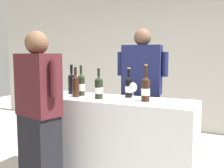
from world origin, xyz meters
TOP-DOWN VIEW (x-y plane):
  - wall_back at (0.00, 2.60)m, footprint 8.00×0.10m
  - counter at (0.00, 0.00)m, footprint 1.85×0.53m
  - wine_bottle_0 at (0.20, 0.13)m, footprint 0.07×0.07m
  - wine_bottle_1 at (-0.04, -0.07)m, footprint 0.09×0.09m
  - wine_bottle_2 at (0.43, -0.01)m, footprint 0.08×0.08m
  - wine_bottle_3 at (-0.32, -0.08)m, footprint 0.07×0.07m
  - wine_bottle_4 at (-0.50, 0.12)m, footprint 0.08×0.08m
  - wine_bottle_5 at (-0.32, 0.04)m, footprint 0.08×0.08m
  - wine_glass at (0.34, -0.09)m, footprint 0.07×0.07m
  - ice_bucket at (-0.76, -0.08)m, footprint 0.23×0.23m
  - person_server at (0.20, 0.56)m, footprint 0.61×0.29m
  - person_guest at (-0.41, -0.56)m, footprint 0.55×0.33m

SIDE VIEW (x-z plane):
  - counter at x=0.00m, z-range 0.00..0.97m
  - person_guest at x=-0.41m, z-range -0.02..1.61m
  - person_server at x=0.20m, z-range -0.02..1.70m
  - wine_bottle_1 at x=-0.04m, z-range 0.93..1.24m
  - wine_bottle_0 at x=0.20m, z-range 0.93..1.24m
  - wine_bottle_5 at x=-0.32m, z-range 0.92..1.25m
  - ice_bucket at x=-0.76m, z-range 0.97..1.21m
  - wine_bottle_2 at x=0.43m, z-range 0.91..1.27m
  - wine_bottle_3 at x=-0.32m, z-range 0.94..1.26m
  - wine_bottle_4 at x=-0.50m, z-range 0.93..1.27m
  - wine_glass at x=0.34m, z-range 1.01..1.19m
  - wall_back at x=0.00m, z-range 0.00..2.80m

